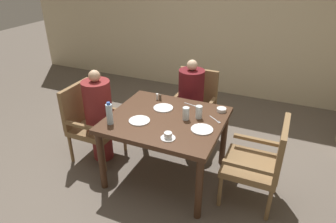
{
  "coord_description": "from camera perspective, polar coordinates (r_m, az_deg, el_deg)",
  "views": [
    {
      "loc": [
        1.1,
        -2.49,
        2.25
      ],
      "look_at": [
        0.0,
        0.05,
        0.79
      ],
      "focal_mm": 32.0,
      "sensor_mm": 36.0,
      "label": 1
    }
  ],
  "objects": [
    {
      "name": "chair_left_side",
      "position": [
        3.7,
        -14.67,
        -1.57
      ],
      "size": [
        0.53,
        0.53,
        0.92
      ],
      "color": "brown",
      "rests_on": "ground_plane"
    },
    {
      "name": "chair_far_side",
      "position": [
        4.0,
        5.0,
        1.58
      ],
      "size": [
        0.53,
        0.53,
        0.92
      ],
      "color": "brown",
      "rests_on": "ground_plane"
    },
    {
      "name": "water_bottle",
      "position": [
        3.02,
        -11.1,
        -0.44
      ],
      "size": [
        0.06,
        0.06,
        0.24
      ],
      "color": "silver",
      "rests_on": "dining_table"
    },
    {
      "name": "teacup_with_saucer",
      "position": [
        2.77,
        0.0,
        -4.72
      ],
      "size": [
        0.14,
        0.14,
        0.06
      ],
      "color": "white",
      "rests_on": "dining_table"
    },
    {
      "name": "diner_in_far_chair",
      "position": [
        3.84,
        4.35,
        1.91
      ],
      "size": [
        0.32,
        0.32,
        1.14
      ],
      "color": "#5B1419",
      "rests_on": "ground_plane"
    },
    {
      "name": "plate_main_right",
      "position": [
        2.92,
        6.48,
        -3.4
      ],
      "size": [
        0.22,
        0.22,
        0.01
      ],
      "color": "white",
      "rests_on": "dining_table"
    },
    {
      "name": "wall_back",
      "position": [
        5.24,
        11.53,
        17.89
      ],
      "size": [
        8.0,
        0.06,
        2.8
      ],
      "color": "beige",
      "rests_on": "ground_plane"
    },
    {
      "name": "chair_right_side",
      "position": [
        3.05,
        17.29,
        -8.89
      ],
      "size": [
        0.53,
        0.53,
        0.92
      ],
      "color": "brown",
      "rests_on": "ground_plane"
    },
    {
      "name": "glass_tall_mid",
      "position": [
        3.1,
        5.9,
        -0.1
      ],
      "size": [
        0.07,
        0.07,
        0.14
      ],
      "color": "silver",
      "rests_on": "dining_table"
    },
    {
      "name": "dining_table",
      "position": [
        3.16,
        -0.38,
        -2.68
      ],
      "size": [
        1.18,
        1.04,
        0.74
      ],
      "color": "#422819",
      "rests_on": "ground_plane"
    },
    {
      "name": "plate_dessert_center",
      "position": [
        3.3,
        -0.91,
        0.69
      ],
      "size": [
        0.22,
        0.22,
        0.01
      ],
      "color": "white",
      "rests_on": "dining_table"
    },
    {
      "name": "knife_beside_plate",
      "position": [
        3.39,
        4.62,
        1.23
      ],
      "size": [
        0.18,
        0.05,
        0.0
      ],
      "color": "silver",
      "rests_on": "dining_table"
    },
    {
      "name": "bowl_small",
      "position": [
        3.29,
        10.16,
        0.33
      ],
      "size": [
        0.1,
        0.1,
        0.04
      ],
      "color": "white",
      "rests_on": "dining_table"
    },
    {
      "name": "plate_main_left",
      "position": [
        3.07,
        -5.47,
        -1.74
      ],
      "size": [
        0.22,
        0.22,
        0.01
      ],
      "color": "white",
      "rests_on": "dining_table"
    },
    {
      "name": "fork_beside_plate",
      "position": [
        3.11,
        9.12,
        -1.65
      ],
      "size": [
        0.14,
        0.12,
        0.0
      ],
      "color": "silver",
      "rests_on": "dining_table"
    },
    {
      "name": "glass_tall_near",
      "position": [
        3.06,
        3.42,
        -0.39
      ],
      "size": [
        0.07,
        0.07,
        0.14
      ],
      "color": "silver",
      "rests_on": "dining_table"
    },
    {
      "name": "diner_in_left_chair",
      "position": [
        3.58,
        -12.98,
        -0.73
      ],
      "size": [
        0.32,
        0.32,
        1.14
      ],
      "color": "maroon",
      "rests_on": "ground_plane"
    },
    {
      "name": "ground_plane",
      "position": [
        3.54,
        -0.34,
        -11.79
      ],
      "size": [
        16.0,
        16.0,
        0.0
      ],
      "primitive_type": "plane",
      "color": "#60564C"
    },
    {
      "name": "salt_shaker",
      "position": [
        3.5,
        -2.08,
        2.86
      ],
      "size": [
        0.03,
        0.03,
        0.07
      ],
      "color": "white",
      "rests_on": "dining_table"
    },
    {
      "name": "pepper_shaker",
      "position": [
        3.49,
        -1.5,
        2.73
      ],
      "size": [
        0.03,
        0.03,
        0.07
      ],
      "color": "#4C3D2D",
      "rests_on": "dining_table"
    }
  ]
}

